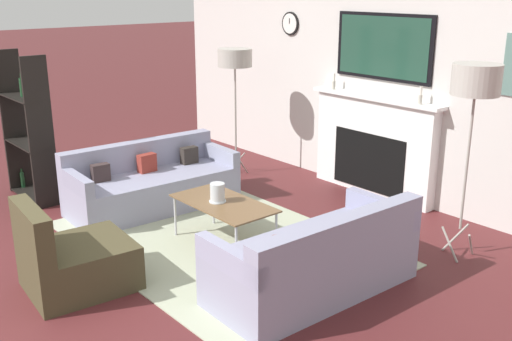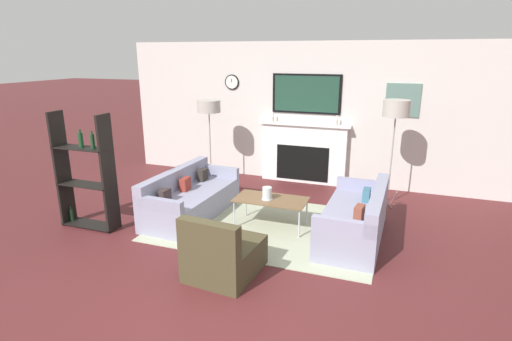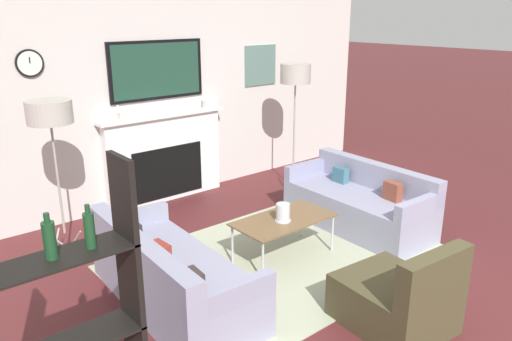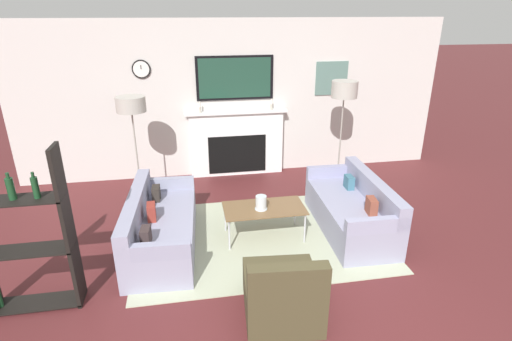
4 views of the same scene
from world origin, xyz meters
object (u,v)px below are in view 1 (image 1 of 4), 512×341
(couch_right, at_px, (316,261))
(shelf_unit, at_px, (27,131))
(floor_lamp_right, at_px, (476,82))
(hurricane_candle, at_px, (217,194))
(coffee_table, at_px, (224,205))
(couch_left, at_px, (151,185))
(floor_lamp_left, at_px, (235,60))
(armchair, at_px, (73,261))

(couch_right, height_order, shelf_unit, shelf_unit)
(couch_right, distance_m, floor_lamp_right, 2.05)
(couch_right, xyz_separation_m, shelf_unit, (-3.75, -0.89, 0.53))
(hurricane_candle, height_order, floor_lamp_right, floor_lamp_right)
(couch_right, bearing_deg, coffee_table, -179.99)
(hurricane_candle, bearing_deg, couch_left, 178.35)
(couch_right, height_order, coffee_table, couch_right)
(coffee_table, bearing_deg, couch_right, 0.01)
(floor_lamp_left, bearing_deg, shelf_unit, -108.75)
(couch_left, height_order, coffee_table, couch_left)
(couch_left, bearing_deg, coffee_table, -0.18)
(floor_lamp_left, relative_size, shelf_unit, 0.97)
(shelf_unit, bearing_deg, coffee_table, 19.43)
(hurricane_candle, xyz_separation_m, floor_lamp_right, (1.64, 1.54, 1.10))
(armchair, xyz_separation_m, shelf_unit, (-2.42, 0.58, 0.56))
(floor_lamp_left, height_order, shelf_unit, shelf_unit)
(couch_left, distance_m, coffee_table, 1.35)
(couch_left, relative_size, coffee_table, 1.79)
(couch_left, distance_m, couch_right, 2.57)
(coffee_table, bearing_deg, hurricane_candle, -145.03)
(couch_left, xyz_separation_m, floor_lamp_right, (2.94, 1.50, 1.35))
(couch_left, xyz_separation_m, couch_right, (2.57, -0.00, 0.01))
(armchair, bearing_deg, shelf_unit, 166.55)
(hurricane_candle, distance_m, floor_lamp_right, 2.51)
(floor_lamp_left, height_order, floor_lamp_right, floor_lamp_right)
(hurricane_candle, distance_m, floor_lamp_left, 2.47)
(coffee_table, xyz_separation_m, floor_lamp_left, (-1.71, 1.51, 1.10))
(couch_right, relative_size, floor_lamp_left, 1.08)
(couch_left, relative_size, couch_right, 1.06)
(couch_right, xyz_separation_m, coffee_table, (-1.23, -0.00, 0.13))
(coffee_table, bearing_deg, shelf_unit, -160.57)
(coffee_table, distance_m, floor_lamp_left, 2.53)
(armchair, bearing_deg, coffee_table, 85.79)
(coffee_table, xyz_separation_m, floor_lamp_right, (1.60, 1.51, 1.21))
(armchair, height_order, shelf_unit, shelf_unit)
(coffee_table, bearing_deg, armchair, -94.21)
(armchair, relative_size, coffee_table, 0.85)
(couch_left, distance_m, hurricane_candle, 1.32)
(floor_lamp_right, bearing_deg, floor_lamp_left, 180.00)
(floor_lamp_right, xyz_separation_m, shelf_unit, (-4.12, -2.40, -0.81))
(armchair, height_order, floor_lamp_right, floor_lamp_right)
(couch_left, height_order, floor_lamp_left, floor_lamp_left)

